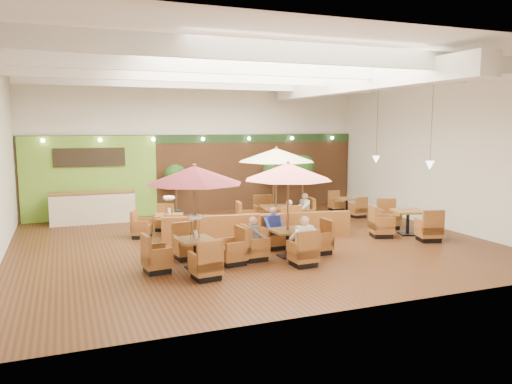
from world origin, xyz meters
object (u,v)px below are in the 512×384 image
diner_3 (289,214)px  table_4 (400,224)px  table_5 (347,206)px  diner_1 (274,224)px  booth_divider (259,227)px  topiary_2 (303,169)px  service_counter (93,207)px  diner_0 (304,236)px  diner_4 (304,207)px  table_0 (195,198)px  table_3 (162,223)px  table_1 (288,192)px  diner_2 (255,233)px  topiary_0 (176,178)px  topiary_1 (274,172)px  table_2 (276,174)px

diner_3 → table_4: bearing=-2.9°
table_5 → diner_1: (-5.11, -4.32, 0.43)m
booth_divider → topiary_2: size_ratio=2.58×
service_counter → diner_1: bearing=-52.2°
topiary_2 → diner_3: bearing=-121.0°
topiary_2 → diner_0: (-4.06, -8.18, -0.97)m
diner_4 → booth_divider: bearing=125.2°
table_0 → diner_3: 4.63m
service_counter → diner_1: (4.69, -6.06, 0.16)m
service_counter → table_3: table_3 is taller
diner_3 → table_1: bearing=-100.0°
topiary_2 → diner_2: 8.86m
table_1 → diner_0: (-0.00, -0.96, -1.02)m
table_5 → diner_4: bearing=-146.2°
table_4 → table_5: table_4 is taller
topiary_0 → topiary_2: bearing=0.0°
table_1 → table_5: (5.11, 5.28, -1.48)m
topiary_1 → diner_4: (-0.50, -3.85, -0.89)m
service_counter → table_4: service_counter is taller
service_counter → diner_2: size_ratio=4.12×
table_2 → table_0: bearing=-127.0°
diner_1 → table_1: bearing=91.9°
topiary_0 → diner_2: 7.29m
topiary_0 → diner_0: (1.52, -8.18, -0.77)m
diner_4 → table_2: bearing=96.1°
booth_divider → table_2: (1.11, 1.20, 1.52)m
topiary_0 → topiary_2: size_ratio=0.89×
service_counter → table_5: service_counter is taller
booth_divider → service_counter: bearing=143.3°
booth_divider → table_0: size_ratio=2.27×
diner_1 → topiary_0: bearing=-74.4°
table_5 → diner_2: diner_2 is taller
topiary_0 → diner_1: (1.52, -6.26, -0.80)m
table_3 → diner_1: bearing=-23.0°
table_1 → diner_2: table_1 is taller
topiary_1 → diner_1: (-2.68, -6.26, -0.89)m
table_4 → table_5: size_ratio=1.30×
service_counter → diner_0: 9.26m
diner_2 → diner_0: bearing=48.4°
topiary_1 → table_5: bearing=-38.5°
diner_1 → booth_divider: bearing=-88.6°
diner_1 → table_0: bearing=25.4°
topiary_0 → topiary_2: (5.59, 0.00, 0.20)m
table_0 → table_2: bearing=36.4°
booth_divider → diner_4: 2.50m
table_4 → diner_0: size_ratio=3.40×
table_5 → topiary_0: size_ratio=1.07×
table_4 → table_2: bearing=163.5°
diner_1 → table_2: bearing=-113.0°
table_5 → topiary_2: topiary_2 is taller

